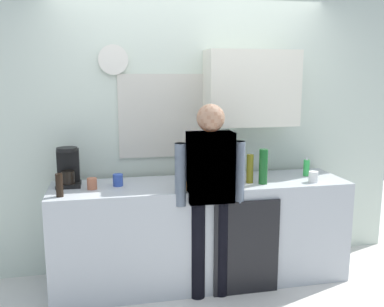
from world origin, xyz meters
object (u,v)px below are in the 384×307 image
bottle_red_vinegar (207,170)px  mixing_bowl (196,184)px  bottle_green_wine (263,167)px  cup_blue_mug (118,180)px  cup_white_mug (313,177)px  person_guest (210,186)px  storage_canister (229,178)px  cup_terracotta_mug (92,184)px  potted_plant (225,167)px  dish_soap (306,167)px  person_at_sink (210,186)px  bottle_olive_oil (250,169)px  coffee_maker (68,169)px  bottle_dark_sauce (59,185)px

bottle_red_vinegar → mixing_bowl: 0.22m
bottle_green_wine → cup_blue_mug: 1.24m
cup_white_mug → person_guest: bearing=-173.4°
storage_canister → bottle_red_vinegar: bearing=125.6°
cup_blue_mug → cup_terracotta_mug: bearing=-163.6°
bottle_green_wine → storage_canister: bearing=-169.3°
cup_white_mug → potted_plant: 0.77m
cup_white_mug → potted_plant: potted_plant is taller
dish_soap → person_guest: 1.06m
bottle_red_vinegar → person_at_sink: person_at_sink is taller
bottle_olive_oil → bottle_red_vinegar: 0.37m
cup_white_mug → cup_blue_mug: (-1.67, 0.22, 0.00)m
cup_blue_mug → person_at_sink: 0.79m
cup_terracotta_mug → storage_canister: size_ratio=0.54×
person_at_sink → cup_white_mug: bearing=2.2°
potted_plant → storage_canister: bearing=-96.9°
cup_terracotta_mug → bottle_green_wine: bearing=-5.1°
cup_white_mug → bottle_red_vinegar: bearing=169.6°
coffee_maker → cup_white_mug: size_ratio=3.47×
bottle_green_wine → potted_plant: bearing=154.3°
bottle_dark_sauce → cup_white_mug: (2.12, 0.01, -0.04)m
cup_terracotta_mug → potted_plant: 1.14m
coffee_maker → cup_blue_mug: coffee_maker is taller
bottle_olive_oil → dish_soap: bearing=13.1°
cup_terracotta_mug → storage_canister: bearing=-9.5°
cup_white_mug → dish_soap: 0.24m
bottle_olive_oil → bottle_green_wine: bearing=-29.6°
person_guest → bottle_red_vinegar: bearing=-83.1°
person_guest → potted_plant: bearing=-109.5°
coffee_maker → bottle_red_vinegar: bearing=-7.4°
bottle_dark_sauce → bottle_green_wine: bearing=1.6°
coffee_maker → mixing_bowl: (1.03, -0.31, -0.11)m
person_guest → bottle_dark_sauce: bearing=11.7°
dish_soap → bottle_red_vinegar: bearing=-176.2°
cup_blue_mug → potted_plant: 0.93m
bottle_red_vinegar → cup_blue_mug: 0.77m
bottle_green_wine → mixing_bowl: bearing=-177.5°
dish_soap → person_guest: person_guest is taller
bottle_green_wine → coffee_maker: bearing=170.1°
bottle_olive_oil → bottle_dark_sauce: size_ratio=1.39×
bottle_green_wine → potted_plant: 0.33m
coffee_maker → bottle_olive_oil: coffee_maker is taller
bottle_red_vinegar → mixing_bowl: size_ratio=1.00×
bottle_red_vinegar → bottle_dark_sauce: bearing=-171.6°
cup_terracotta_mug → bottle_dark_sauce: bearing=-143.9°
bottle_dark_sauce → potted_plant: bearing=7.8°
bottle_red_vinegar → cup_terracotta_mug: bearing=-179.7°
dish_soap → person_at_sink: bearing=-161.2°
bottle_dark_sauce → person_at_sink: person_at_sink is taller
bottle_dark_sauce → cup_terracotta_mug: bottle_dark_sauce is taller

